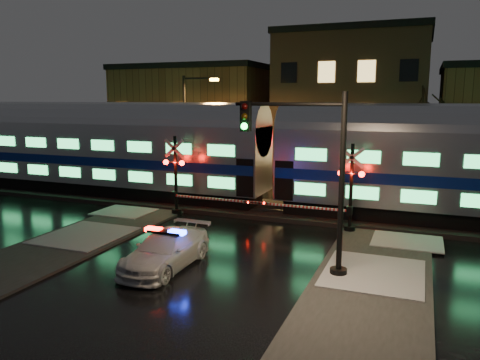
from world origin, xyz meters
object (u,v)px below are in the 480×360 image
Objects in this scene: crossing_signal_right at (343,196)px; police_car at (166,250)px; crossing_signal_left at (181,183)px; streetlight at (188,125)px; traffic_light at (312,180)px.

police_car is at bearing -127.11° from crossing_signal_right.
crossing_signal_right is 0.98× the size of crossing_signal_left.
streetlight is (-11.77, 6.69, 2.78)m from crossing_signal_right.
police_car is 8.06m from crossing_signal_left.
police_car is at bearing -156.05° from traffic_light.
police_car is 15.79m from streetlight.
traffic_light is at bearing -47.44° from streetlight.
crossing_signal_right is 8.78m from crossing_signal_left.
traffic_light is (-0.21, -5.91, 1.75)m from crossing_signal_right.
traffic_light is (8.58, -5.91, 1.72)m from crossing_signal_left.
crossing_signal_right is at bearing -29.61° from streetlight.
streetlight reaches higher than police_car.
crossing_signal_left is (-3.28, 7.27, 1.13)m from police_car.
police_car is 0.60× the size of streetlight.
police_car is at bearing -65.82° from streetlight.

